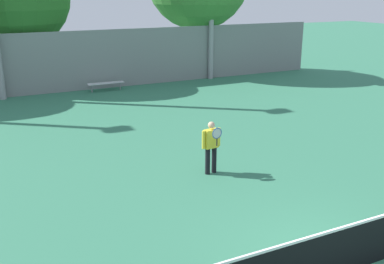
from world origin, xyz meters
The scene contains 4 objects.
tennis_net centered at (0.00, 0.00, 0.51)m, with size 10.47×0.09×1.01m.
tennis_player centered at (0.02, 5.25, 0.87)m, with size 0.60×0.42×1.53m.
bench_courtside_far centered at (0.32, 17.12, 0.39)m, with size 1.86×0.40×0.43m.
back_fence centered at (0.00, 17.81, 1.51)m, with size 26.83×0.06×3.02m.
Camera 1 is at (-5.69, -5.17, 5.06)m, focal length 42.00 mm.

